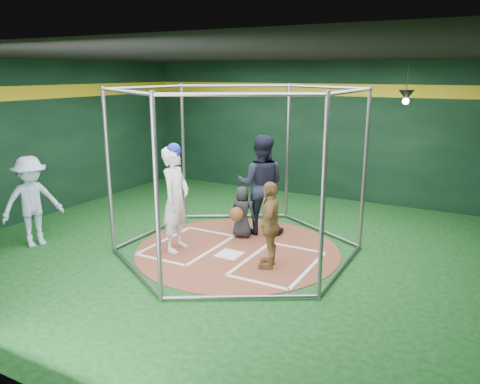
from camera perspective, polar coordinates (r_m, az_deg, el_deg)
The scene contains 12 objects.
room_shell at distance 8.35m, azimuth -0.30°, elevation 4.21°, with size 10.10×9.10×3.53m.
clay_disc at distance 8.82m, azimuth -0.31°, elevation -7.04°, with size 3.80×3.80×0.01m, color brown.
home_plate at distance 8.58m, azimuth -1.29°, elevation -7.61°, with size 0.43×0.43×0.01m, color white.
batter_box_left at distance 9.09m, azimuth -6.36°, elevation -6.39°, with size 1.17×1.77×0.01m.
batter_box_right at distance 8.22m, azimuth 4.71°, elevation -8.66°, with size 1.17×1.77×0.01m.
batting_cage at distance 8.39m, azimuth -0.33°, elevation 2.50°, with size 4.05×4.67×3.00m.
pendant_lamp_near at distance 10.95m, azimuth 19.60°, elevation 11.02°, with size 0.34×0.34×0.90m.
batter_figure at distance 8.60m, azimuth -7.88°, elevation -0.75°, with size 0.57×0.77×2.01m.
visitor_leopard at distance 7.86m, azimuth 3.69°, elevation -4.00°, with size 0.87×0.36×1.49m, color tan.
catcher_figure at distance 9.30m, azimuth 0.20°, elevation -2.46°, with size 0.56×0.59×1.04m.
umpire at distance 9.47m, azimuth 2.56°, elevation 0.91°, with size 0.98×0.77×2.02m, color black.
bystander_blue at distance 9.64m, azimuth -24.04°, elevation -1.08°, with size 1.12×0.64×1.73m, color #A0B9D4.
Camera 1 is at (3.96, -7.19, 3.23)m, focal length 35.00 mm.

